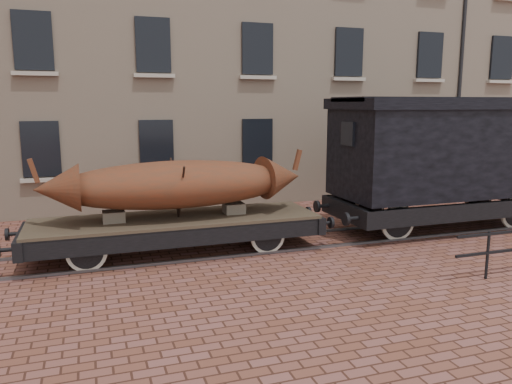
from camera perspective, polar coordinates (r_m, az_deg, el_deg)
name	(u,v)px	position (r m, az deg, el deg)	size (l,w,h in m)	color
ground	(283,243)	(13.00, 3.08, -5.88)	(90.00, 90.00, 0.00)	brown
warehouse_cream	(263,25)	(23.16, 0.84, 18.59)	(40.00, 10.19, 14.00)	beige
rail_track	(283,242)	(12.99, 3.08, -5.75)	(30.00, 1.52, 0.06)	#59595E
flatcar_wagon	(177,225)	(12.09, -9.07, -3.70)	(7.60, 2.06, 1.15)	#3F3423
iron_boat	(178,184)	(11.91, -8.95, 0.90)	(6.40, 1.86, 1.54)	maroon
goods_van	(446,148)	(15.10, 20.88, 4.76)	(7.23, 2.63, 3.74)	black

